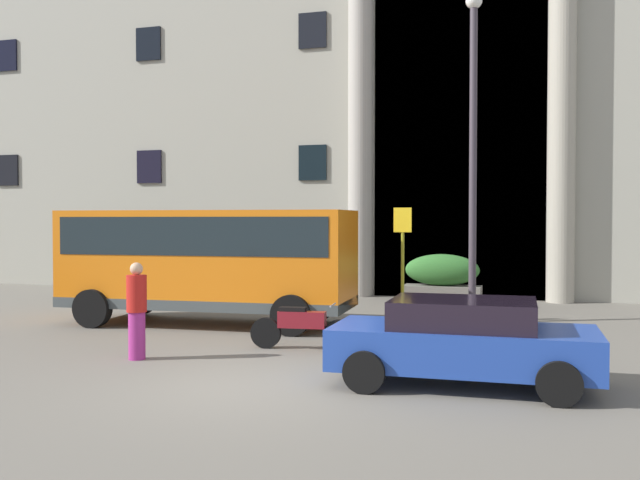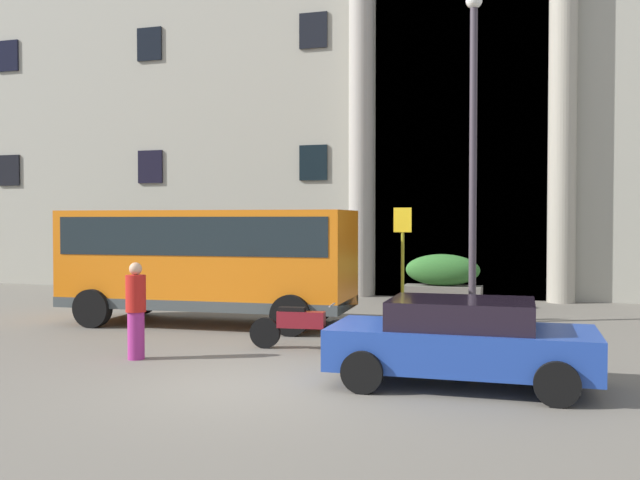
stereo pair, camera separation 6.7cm
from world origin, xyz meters
name	(u,v)px [view 2 (the right image)]	position (x,y,z in m)	size (l,w,h in m)	color
ground_plane	(251,390)	(0.00, 0.00, -0.06)	(80.00, 64.00, 0.12)	#656057
office_building_facade	(426,23)	(0.01, 17.48, 10.13)	(39.15, 9.66, 20.26)	#9A988A
orange_minibus	(208,256)	(-3.41, 5.50, 1.64)	(7.01, 2.82, 2.74)	orange
bus_stop_sign	(403,252)	(0.99, 7.19, 1.73)	(0.44, 0.08, 2.81)	#98971F
hedge_planter_west	(99,273)	(-10.03, 10.64, 0.73)	(2.18, 0.85, 1.52)	slate
hedge_planter_far_west	(442,282)	(1.58, 10.28, 0.74)	(2.19, 0.90, 1.54)	#68645B
parked_estate_mid	(461,340)	(3.04, 0.96, 0.69)	(3.96, 2.00, 1.31)	#1F3F9A
scooter_by_planter	(299,326)	(-0.27, 3.04, 0.46)	(2.05, 0.55, 0.89)	black
pedestrian_man_red_shirt	(136,310)	(-2.77, 1.28, 0.88)	(0.36, 0.36, 1.75)	#962873
lamppost_plaza_centre	(473,132)	(2.64, 7.60, 4.63)	(0.40, 0.40, 8.00)	#3D363F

